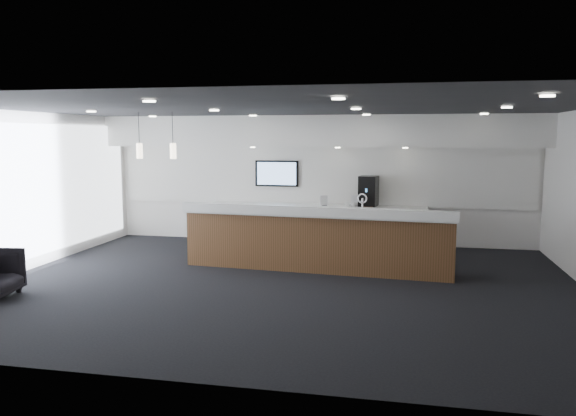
# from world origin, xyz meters

# --- Properties ---
(ground) EXTENTS (10.00, 10.00, 0.00)m
(ground) POSITION_xyz_m (0.00, 0.00, 0.00)
(ground) COLOR black
(ground) RESTS_ON ground
(ceiling) EXTENTS (10.00, 8.00, 0.02)m
(ceiling) POSITION_xyz_m (0.00, 0.00, 3.00)
(ceiling) COLOR black
(ceiling) RESTS_ON back_wall
(back_wall) EXTENTS (10.00, 0.02, 3.00)m
(back_wall) POSITION_xyz_m (0.00, 4.00, 1.50)
(back_wall) COLOR white
(back_wall) RESTS_ON ground
(left_wall) EXTENTS (0.02, 8.00, 3.00)m
(left_wall) POSITION_xyz_m (-5.00, 0.00, 1.50)
(left_wall) COLOR white
(left_wall) RESTS_ON ground
(soffit_bulkhead) EXTENTS (10.00, 0.90, 0.70)m
(soffit_bulkhead) POSITION_xyz_m (0.00, 3.55, 2.65)
(soffit_bulkhead) COLOR white
(soffit_bulkhead) RESTS_ON back_wall
(alcove_panel) EXTENTS (9.80, 0.06, 1.40)m
(alcove_panel) POSITION_xyz_m (0.00, 3.97, 1.60)
(alcove_panel) COLOR white
(alcove_panel) RESTS_ON back_wall
(window_blinds_wall) EXTENTS (0.04, 7.36, 2.55)m
(window_blinds_wall) POSITION_xyz_m (-4.96, 0.00, 1.50)
(window_blinds_wall) COLOR silver
(window_blinds_wall) RESTS_ON left_wall
(back_credenza) EXTENTS (5.06, 0.66, 0.95)m
(back_credenza) POSITION_xyz_m (-0.00, 3.64, 0.48)
(back_credenza) COLOR gray
(back_credenza) RESTS_ON ground
(wall_tv) EXTENTS (1.05, 0.08, 0.62)m
(wall_tv) POSITION_xyz_m (-1.00, 3.91, 1.65)
(wall_tv) COLOR black
(wall_tv) RESTS_ON back_wall
(pendant_left) EXTENTS (0.12, 0.12, 0.30)m
(pendant_left) POSITION_xyz_m (-2.40, 0.80, 2.25)
(pendant_left) COLOR #FFE9C6
(pendant_left) RESTS_ON ceiling
(pendant_right) EXTENTS (0.12, 0.12, 0.30)m
(pendant_right) POSITION_xyz_m (-3.10, 0.80, 2.25)
(pendant_right) COLOR #FFE9C6
(pendant_right) RESTS_ON ceiling
(ceiling_can_lights) EXTENTS (7.00, 5.00, 0.02)m
(ceiling_can_lights) POSITION_xyz_m (0.00, 0.00, 2.97)
(ceiling_can_lights) COLOR white
(ceiling_can_lights) RESTS_ON ceiling
(service_counter) EXTENTS (5.21, 1.25, 1.49)m
(service_counter) POSITION_xyz_m (0.39, 1.20, 0.58)
(service_counter) COLOR #4B3219
(service_counter) RESTS_ON ground
(coffee_machine) EXTENTS (0.46, 0.55, 0.69)m
(coffee_machine) POSITION_xyz_m (1.20, 3.65, 1.29)
(coffee_machine) COLOR black
(coffee_machine) RESTS_ON back_credenza
(info_sign_left) EXTENTS (0.17, 0.06, 0.24)m
(info_sign_left) POSITION_xyz_m (0.20, 3.52, 1.07)
(info_sign_left) COLOR silver
(info_sign_left) RESTS_ON back_credenza
(info_sign_right) EXTENTS (0.19, 0.04, 0.25)m
(info_sign_right) POSITION_xyz_m (0.91, 3.56, 1.07)
(info_sign_right) COLOR silver
(info_sign_right) RESTS_ON back_credenza
(cup_0) EXTENTS (0.11, 0.11, 0.10)m
(cup_0) POSITION_xyz_m (1.30, 3.52, 1.00)
(cup_0) COLOR white
(cup_0) RESTS_ON back_credenza
(cup_1) EXTENTS (0.15, 0.15, 0.10)m
(cup_1) POSITION_xyz_m (1.16, 3.52, 1.00)
(cup_1) COLOR white
(cup_1) RESTS_ON back_credenza
(cup_2) EXTENTS (0.13, 0.13, 0.10)m
(cup_2) POSITION_xyz_m (1.02, 3.52, 1.00)
(cup_2) COLOR white
(cup_2) RESTS_ON back_credenza
(cup_3) EXTENTS (0.14, 0.14, 0.10)m
(cup_3) POSITION_xyz_m (0.88, 3.52, 1.00)
(cup_3) COLOR white
(cup_3) RESTS_ON back_credenza
(cup_4) EXTENTS (0.15, 0.15, 0.10)m
(cup_4) POSITION_xyz_m (0.74, 3.52, 1.00)
(cup_4) COLOR white
(cup_4) RESTS_ON back_credenza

